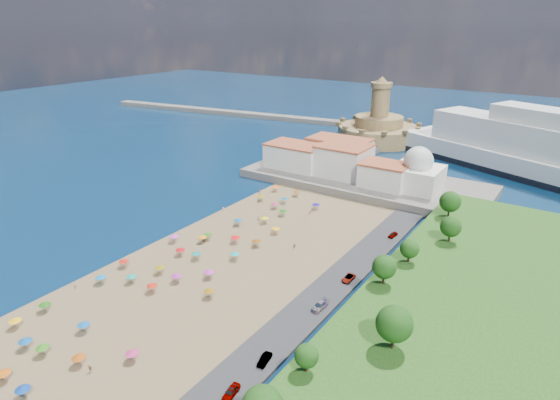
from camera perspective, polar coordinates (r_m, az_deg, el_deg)
The scene contains 11 objects.
ground at distance 126.23m, azimuth -7.89°, elevation -6.45°, with size 700.00×700.00×0.00m, color #071938.
terrace at distance 178.08m, azimuth 10.25°, elevation 2.31°, with size 90.00×36.00×3.00m, color #59544C.
jetty at distance 217.34m, azimuth 8.73°, elevation 5.77°, with size 18.00×70.00×2.40m, color #59544C.
breakwater at distance 305.30m, azimuth -4.52°, elevation 10.41°, with size 200.00×7.00×2.60m, color #59544C.
waterfront_buildings at distance 181.99m, azimuth 6.71°, elevation 5.02°, with size 57.00×29.00×11.00m.
domed_building at distance 167.54m, azimuth 16.38°, elevation 3.26°, with size 16.00×16.00×15.00m.
fortress at distance 242.83m, azimuth 11.89°, elevation 8.52°, with size 40.00×40.00×32.40m.
beach_parasols at distance 118.91m, azimuth -12.55°, elevation -7.45°, with size 31.67×118.12×2.20m.
beachgoers at distance 131.11m, azimuth -7.52°, elevation -4.79°, with size 35.25×95.17×1.83m.
parked_cars at distance 102.14m, azimuth 4.92°, elevation -12.66°, with size 2.27×75.87×1.42m.
hillside_trees at distance 95.33m, azimuth 13.38°, elevation -9.62°, with size 14.94×109.75×8.02m.
Camera 1 is at (75.83, -82.46, 58.16)m, focal length 30.00 mm.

